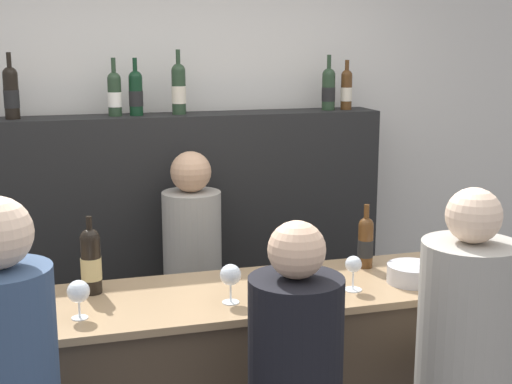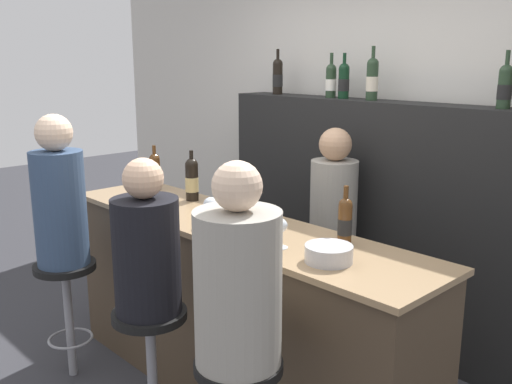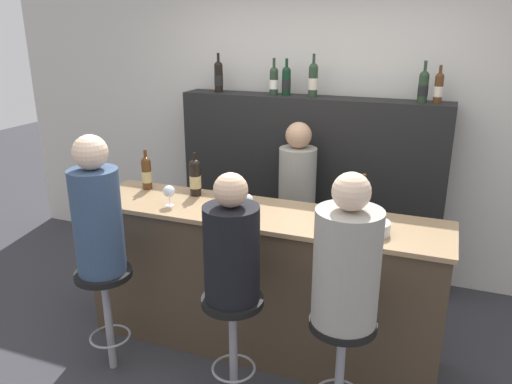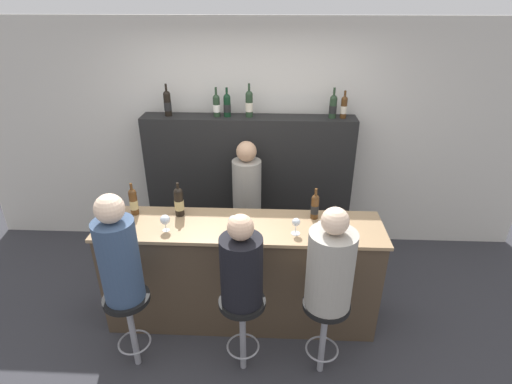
% 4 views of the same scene
% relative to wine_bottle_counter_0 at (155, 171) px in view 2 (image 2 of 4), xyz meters
% --- Properties ---
extents(wall_back, '(6.40, 0.05, 2.60)m').
position_rel_wine_bottle_counter_0_xyz_m(wall_back, '(0.95, 1.29, 0.15)').
color(wall_back, beige).
rests_on(wall_back, ground_plane).
extents(bar_counter, '(2.45, 0.58, 1.03)m').
position_rel_wine_bottle_counter_0_xyz_m(bar_counter, '(0.95, -0.15, -0.64)').
color(bar_counter, '#473828').
rests_on(bar_counter, ground_plane).
extents(back_bar_cabinet, '(2.29, 0.28, 1.62)m').
position_rel_wine_bottle_counter_0_xyz_m(back_bar_cabinet, '(0.95, 1.07, -0.34)').
color(back_bar_cabinet, black).
rests_on(back_bar_cabinet, ground_plane).
extents(wine_bottle_counter_0, '(0.07, 0.07, 0.30)m').
position_rel_wine_bottle_counter_0_xyz_m(wine_bottle_counter_0, '(0.00, 0.00, 0.00)').
color(wine_bottle_counter_0, '#4C2D14').
rests_on(wine_bottle_counter_0, bar_counter).
extents(wine_bottle_counter_1, '(0.08, 0.08, 0.31)m').
position_rel_wine_bottle_counter_0_xyz_m(wine_bottle_counter_1, '(0.41, -0.00, 0.01)').
color(wine_bottle_counter_1, black).
rests_on(wine_bottle_counter_1, bar_counter).
extents(wine_bottle_counter_2, '(0.07, 0.07, 0.29)m').
position_rel_wine_bottle_counter_0_xyz_m(wine_bottle_counter_2, '(1.59, 0.00, -0.01)').
color(wine_bottle_counter_2, '#4C2D14').
rests_on(wine_bottle_counter_2, bar_counter).
extents(wine_bottle_backbar_0, '(0.08, 0.08, 0.34)m').
position_rel_wine_bottle_counter_0_xyz_m(wine_bottle_backbar_0, '(0.10, 1.07, 0.60)').
color(wine_bottle_backbar_0, black).
rests_on(wine_bottle_backbar_0, back_bar_cabinet).
extents(wine_bottle_backbar_1, '(0.07, 0.07, 0.31)m').
position_rel_wine_bottle_counter_0_xyz_m(wine_bottle_backbar_1, '(0.62, 1.07, 0.59)').
color(wine_bottle_backbar_1, '#233823').
rests_on(wine_bottle_backbar_1, back_bar_cabinet).
extents(wine_bottle_backbar_2, '(0.08, 0.08, 0.30)m').
position_rel_wine_bottle_counter_0_xyz_m(wine_bottle_backbar_2, '(0.73, 1.07, 0.59)').
color(wine_bottle_backbar_2, black).
rests_on(wine_bottle_backbar_2, back_bar_cabinet).
extents(wine_bottle_backbar_3, '(0.08, 0.08, 0.35)m').
position_rel_wine_bottle_counter_0_xyz_m(wine_bottle_backbar_3, '(0.96, 1.07, 0.61)').
color(wine_bottle_backbar_3, '#233823').
rests_on(wine_bottle_backbar_3, back_bar_cabinet).
extents(wine_bottle_backbar_4, '(0.08, 0.08, 0.31)m').
position_rel_wine_bottle_counter_0_xyz_m(wine_bottle_backbar_4, '(1.83, 1.07, 0.59)').
color(wine_bottle_backbar_4, '#233823').
rests_on(wine_bottle_backbar_4, back_bar_cabinet).
extents(wine_glass_0, '(0.08, 0.08, 0.14)m').
position_rel_wine_bottle_counter_0_xyz_m(wine_glass_0, '(0.34, -0.26, -0.03)').
color(wine_glass_0, silver).
rests_on(wine_glass_0, bar_counter).
extents(wine_glass_1, '(0.08, 0.08, 0.15)m').
position_rel_wine_bottle_counter_0_xyz_m(wine_glass_1, '(0.91, -0.26, -0.02)').
color(wine_glass_1, silver).
rests_on(wine_glass_1, bar_counter).
extents(wine_glass_2, '(0.07, 0.07, 0.14)m').
position_rel_wine_bottle_counter_0_xyz_m(wine_glass_2, '(1.42, -0.26, -0.02)').
color(wine_glass_2, silver).
rests_on(wine_glass_2, bar_counter).
extents(metal_bowl, '(0.21, 0.21, 0.08)m').
position_rel_wine_bottle_counter_0_xyz_m(metal_bowl, '(1.70, -0.24, -0.09)').
color(metal_bowl, '#B7B7BC').
rests_on(metal_bowl, bar_counter).
extents(bar_stool_left, '(0.36, 0.36, 0.72)m').
position_rel_wine_bottle_counter_0_xyz_m(bar_stool_left, '(0.12, -0.73, -0.60)').
color(bar_stool_left, gray).
rests_on(bar_stool_left, ground_plane).
extents(guest_seated_left, '(0.30, 0.30, 0.87)m').
position_rel_wine_bottle_counter_0_xyz_m(guest_seated_left, '(0.12, -0.73, -0.04)').
color(guest_seated_left, '#334766').
rests_on(guest_seated_left, bar_stool_left).
extents(bar_stool_middle, '(0.36, 0.36, 0.72)m').
position_rel_wine_bottle_counter_0_xyz_m(bar_stool_middle, '(1.01, -0.73, -0.60)').
color(bar_stool_middle, gray).
rests_on(bar_stool_middle, ground_plane).
extents(guest_seated_middle, '(0.31, 0.31, 0.74)m').
position_rel_wine_bottle_counter_0_xyz_m(guest_seated_middle, '(1.01, -0.73, -0.12)').
color(guest_seated_middle, black).
rests_on(guest_seated_middle, bar_stool_middle).
extents(guest_seated_right, '(0.34, 0.34, 0.81)m').
position_rel_wine_bottle_counter_0_xyz_m(guest_seated_right, '(1.65, -0.73, -0.09)').
color(guest_seated_right, gray).
rests_on(guest_seated_right, bar_stool_right).
extents(bartender, '(0.30, 0.30, 1.47)m').
position_rel_wine_bottle_counter_0_xyz_m(bartender, '(0.96, 0.72, -0.47)').
color(bartender, gray).
rests_on(bartender, ground_plane).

